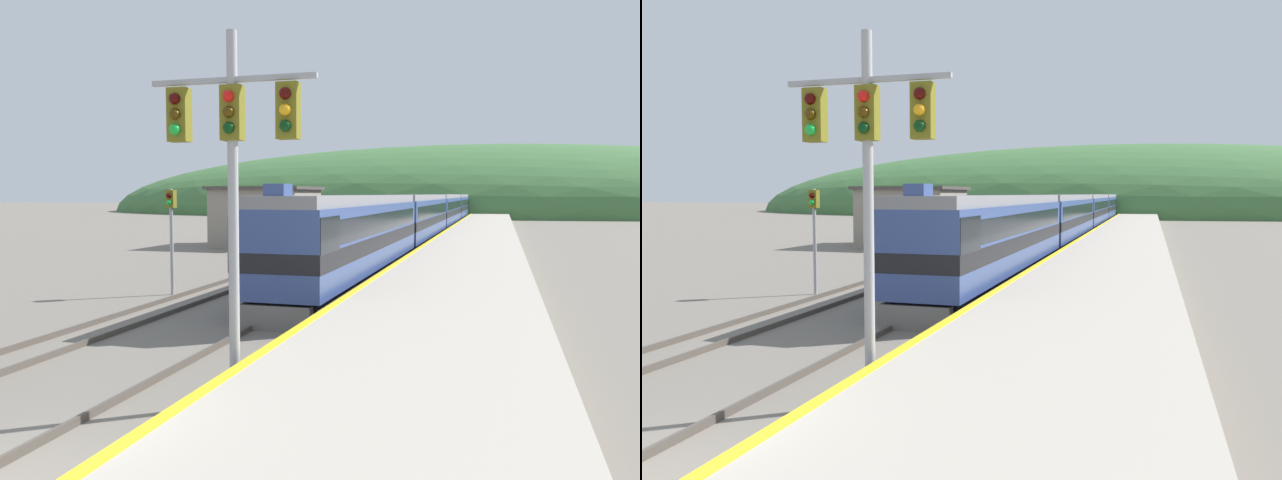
% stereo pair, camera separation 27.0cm
% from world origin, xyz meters
% --- Properties ---
extents(track_main, '(1.52, 180.00, 0.16)m').
position_xyz_m(track_main, '(0.00, 70.00, 0.08)').
color(track_main, '#4C443D').
rests_on(track_main, ground).
extents(track_siding, '(1.52, 180.00, 0.16)m').
position_xyz_m(track_siding, '(-4.98, 70.00, 0.08)').
color(track_siding, '#4C443D').
rests_on(track_siding, ground).
extents(platform, '(5.76, 140.00, 1.00)m').
position_xyz_m(platform, '(4.70, 50.00, 0.49)').
color(platform, '#ADA393').
rests_on(platform, ground).
extents(distant_hills, '(167.36, 75.31, 28.77)m').
position_xyz_m(distant_hills, '(0.00, 130.83, 0.00)').
color(distant_hills, '#3D6B38').
rests_on(distant_hills, ground).
extents(station_shed, '(7.40, 7.31, 4.63)m').
position_xyz_m(station_shed, '(-11.29, 39.07, 2.33)').
color(station_shed, gray).
rests_on(station_shed, ground).
extents(express_train_lead_car, '(2.88, 20.16, 4.36)m').
position_xyz_m(express_train_lead_car, '(0.00, 20.11, 2.19)').
color(express_train_lead_car, black).
rests_on(express_train_lead_car, ground).
extents(carriage_second, '(2.87, 21.76, 4.00)m').
position_xyz_m(carriage_second, '(0.00, 42.19, 2.18)').
color(carriage_second, black).
rests_on(carriage_second, ground).
extents(carriage_third, '(2.87, 21.76, 4.00)m').
position_xyz_m(carriage_third, '(0.00, 64.83, 2.18)').
color(carriage_third, black).
rests_on(carriage_third, ground).
extents(carriage_fourth, '(2.87, 21.76, 4.00)m').
position_xyz_m(carriage_fourth, '(0.00, 87.47, 2.18)').
color(carriage_fourth, black).
rests_on(carriage_fourth, ground).
extents(carriage_fifth, '(2.87, 21.76, 4.00)m').
position_xyz_m(carriage_fifth, '(0.00, 110.11, 2.18)').
color(carriage_fifth, black).
rests_on(carriage_fifth, ground).
extents(signal_mast_main, '(3.30, 0.42, 7.07)m').
position_xyz_m(signal_mast_main, '(1.52, 4.07, 4.83)').
color(signal_mast_main, '#9E9EA3').
rests_on(signal_mast_main, ground).
extents(signal_post_siding, '(0.36, 0.42, 4.27)m').
position_xyz_m(signal_post_siding, '(-6.33, 15.57, 3.04)').
color(signal_post_siding, '#9E9EA3').
rests_on(signal_post_siding, ground).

